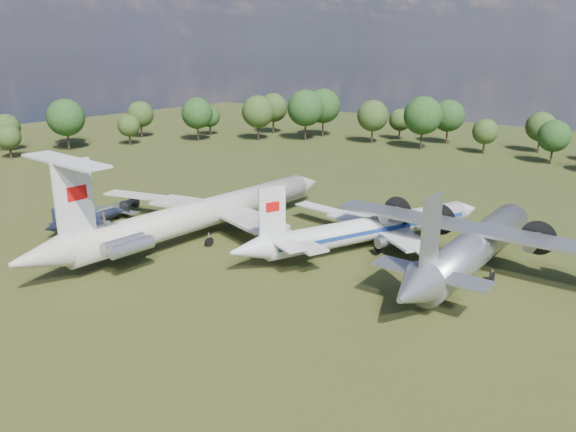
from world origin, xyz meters
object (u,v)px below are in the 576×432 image
Objects in this scene: person_on_il62 at (104,219)px; tu104_jet at (372,232)px; an12_transport at (474,252)px; small_prop_northwest at (111,212)px; small_prop_west at (88,221)px; il62_airliner at (204,219)px.

tu104_jet is at bearing -113.88° from person_on_il62.
tu104_jet is at bearing 177.95° from an12_transport.
tu104_jet is 3.35× the size of small_prop_northwest.
small_prop_northwest is 7.62× the size of person_on_il62.
tu104_jet is at bearing 25.81° from small_prop_west.
il62_airliner reaches higher than small_prop_northwest.
person_on_il62 reaches higher than tu104_jet.
tu104_jet is 35.95m from person_on_il62.
an12_transport is 24.23× the size of person_on_il62.
person_on_il62 reaches higher than small_prop_northwest.
small_prop_west is (-54.00, -19.69, -1.73)m from an12_transport.
small_prop_west is at bearing -82.47° from small_prop_northwest.
small_prop_west is 19.51m from person_on_il62.
an12_transport is 2.81× the size of small_prop_west.
small_prop_west is at bearing -152.42° from il62_airliner.
il62_airliner is at bearing 24.56° from small_prop_west.
person_on_il62 is at bearing -144.59° from an12_transport.
small_prop_west is at bearing -161.27° from an12_transport.
small_prop_northwest is (-41.49, -14.22, -1.29)m from tu104_jet.
il62_airliner reaches higher than an12_transport.
small_prop_northwest is (-2.28, 5.66, -0.13)m from small_prop_west.
person_on_il62 is (19.19, -13.62, 5.73)m from small_prop_northwest.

